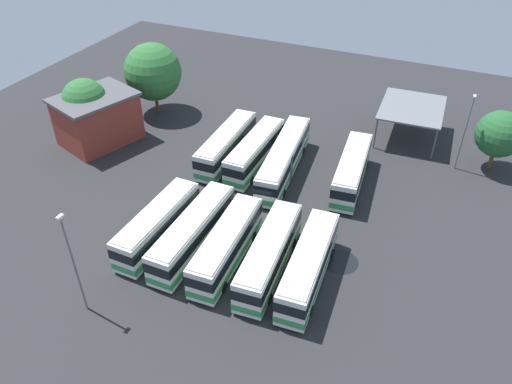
{
  "coord_description": "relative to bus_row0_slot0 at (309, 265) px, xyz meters",
  "views": [
    {
      "loc": [
        -36.55,
        -15.8,
        31.57
      ],
      "look_at": [
        0.76,
        0.82,
        1.59
      ],
      "focal_mm": 34.83,
      "sensor_mm": 36.0,
      "label": 1
    }
  ],
  "objects": [
    {
      "name": "bus_row1_slot3",
      "position": [
        14.84,
        11.6,
        0.0
      ],
      "size": [
        11.61,
        2.65,
        3.62
      ],
      "color": "silver",
      "rests_on": "ground_plane"
    },
    {
      "name": "lamp_post_near_entrance",
      "position": [
        -10.14,
        15.41,
        3.36
      ],
      "size": [
        0.56,
        0.28,
        9.69
      ],
      "color": "slate",
      "rests_on": "ground_plane"
    },
    {
      "name": "tree_northwest",
      "position": [
        12.17,
        32.76,
        3.26
      ],
      "size": [
        5.45,
        5.45,
        7.9
      ],
      "color": "brown",
      "rests_on": "ground_plane"
    },
    {
      "name": "bus_row0_slot3",
      "position": [
        -0.3,
        10.99,
        0.0
      ],
      "size": [
        11.99,
        2.64,
        3.62
      ],
      "color": "silver",
      "rests_on": "ground_plane"
    },
    {
      "name": "depot_building",
      "position": [
        12.26,
        31.44,
        1.15
      ],
      "size": [
        10.86,
        9.46,
        6.07
      ],
      "color": "maroon",
      "rests_on": "ground_plane"
    },
    {
      "name": "bus_row0_slot1",
      "position": [
        -0.17,
        3.53,
        0.0
      ],
      "size": [
        11.71,
        3.42,
        3.62
      ],
      "color": "silver",
      "rests_on": "ground_plane"
    },
    {
      "name": "puddle_near_shelter",
      "position": [
        3.47,
        -1.95,
        -1.9
      ],
      "size": [
        3.26,
        3.26,
        0.01
      ],
      "primitive_type": "cylinder",
      "color": "black",
      "rests_on": "ground_plane"
    },
    {
      "name": "bus_row0_slot2",
      "position": [
        -0.59,
        7.43,
        -0.0
      ],
      "size": [
        11.3,
        3.14,
        3.62
      ],
      "color": "silver",
      "rests_on": "ground_plane"
    },
    {
      "name": "puddle_front_lane",
      "position": [
        3.51,
        17.4,
        -1.9
      ],
      "size": [
        2.98,
        2.98,
        0.01
      ],
      "primitive_type": "cylinder",
      "color": "black",
      "rests_on": "ground_plane"
    },
    {
      "name": "bus_row1_slot4",
      "position": [
        14.84,
        15.21,
        0.0
      ],
      "size": [
        12.05,
        2.95,
        3.62
      ],
      "color": "silver",
      "rests_on": "ground_plane"
    },
    {
      "name": "puddle_between_rows",
      "position": [
        0.38,
        16.42,
        -1.9
      ],
      "size": [
        1.71,
        1.71,
        0.01
      ],
      "primitive_type": "cylinder",
      "color": "black",
      "rests_on": "ground_plane"
    },
    {
      "name": "maintenance_shelter",
      "position": [
        28.78,
        -3.25,
        2.06
      ],
      "size": [
        9.56,
        7.85,
        4.16
      ],
      "color": "slate",
      "rests_on": "ground_plane"
    },
    {
      "name": "bus_row1_slot0",
      "position": [
        15.56,
        0.5,
        -0.0
      ],
      "size": [
        11.52,
        3.63,
        3.62
      ],
      "color": "silver",
      "rests_on": "ground_plane"
    },
    {
      "name": "ground_plane",
      "position": [
        7.36,
        7.66,
        -1.91
      ],
      "size": [
        94.06,
        94.06,
        0.0
      ],
      "primitive_type": "plane",
      "color": "#28282B"
    },
    {
      "name": "tree_west_edge",
      "position": [
        21.81,
        29.42,
        3.85
      ],
      "size": [
        7.53,
        7.53,
        9.52
      ],
      "color": "brown",
      "rests_on": "ground_plane"
    },
    {
      "name": "bus_row1_slot2",
      "position": [
        14.7,
        8.01,
        0.0
      ],
      "size": [
        14.8,
        4.16,
        3.62
      ],
      "color": "silver",
      "rests_on": "ground_plane"
    },
    {
      "name": "bus_row0_slot0",
      "position": [
        0.0,
        0.0,
        0.0
      ],
      "size": [
        11.54,
        3.32,
        3.62
      ],
      "color": "silver",
      "rests_on": "ground_plane"
    },
    {
      "name": "tree_north_edge",
      "position": [
        25.27,
        -13.22,
        2.55
      ],
      "size": [
        5.2,
        5.2,
        7.07
      ],
      "color": "brown",
      "rests_on": "ground_plane"
    },
    {
      "name": "bus_row0_slot4",
      "position": [
        -0.66,
        14.53,
        -0.0
      ],
      "size": [
        11.02,
        2.75,
        3.62
      ],
      "color": "silver",
      "rests_on": "ground_plane"
    },
    {
      "name": "lamp_post_far_corner",
      "position": [
        23.66,
        -9.64,
        3.05
      ],
      "size": [
        0.56,
        0.28,
        9.09
      ],
      "color": "slate",
      "rests_on": "ground_plane"
    }
  ]
}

